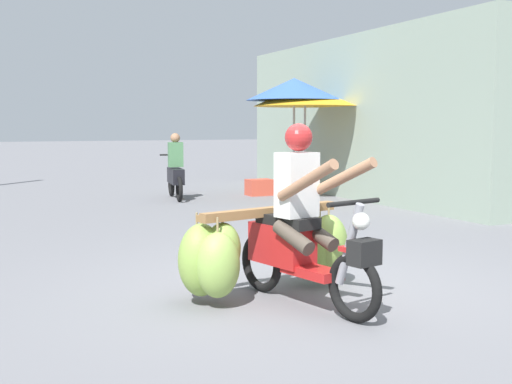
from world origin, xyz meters
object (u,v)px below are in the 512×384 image
object	(u,v)px
motorbike_main_loaded	(276,243)
market_umbrella_further_along	(305,95)
motorbike_distant_ahead_left	(175,173)
market_umbrella_near_shop	(294,89)
produce_crate	(259,187)

from	to	relation	value
motorbike_main_loaded	market_umbrella_further_along	xyz separation A→B (m)	(4.09, 6.90, 1.70)
motorbike_distant_ahead_left	market_umbrella_near_shop	world-z (taller)	market_umbrella_near_shop
motorbike_main_loaded	market_umbrella_near_shop	world-z (taller)	market_umbrella_near_shop
produce_crate	motorbike_distant_ahead_left	bearing A→B (deg)	179.09
motorbike_main_loaded	market_umbrella_near_shop	distance (m)	8.26
market_umbrella_further_along	produce_crate	xyz separation A→B (m)	(-0.65, 0.91, -2.01)
market_umbrella_near_shop	motorbike_distant_ahead_left	bearing A→B (deg)	161.77
motorbike_main_loaded	motorbike_distant_ahead_left	size ratio (longest dim) A/B	1.18
motorbike_main_loaded	produce_crate	size ratio (longest dim) A/B	3.41
market_umbrella_further_along	produce_crate	size ratio (longest dim) A/B	4.34
motorbike_main_loaded	market_umbrella_near_shop	xyz separation A→B (m)	(3.91, 7.05, 1.83)
market_umbrella_near_shop	market_umbrella_further_along	distance (m)	0.27
motorbike_distant_ahead_left	market_umbrella_near_shop	xyz separation A→B (m)	(2.40, -0.79, 1.76)
motorbike_distant_ahead_left	market_umbrella_further_along	size ratio (longest dim) A/B	0.66
motorbike_main_loaded	motorbike_distant_ahead_left	distance (m)	7.98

